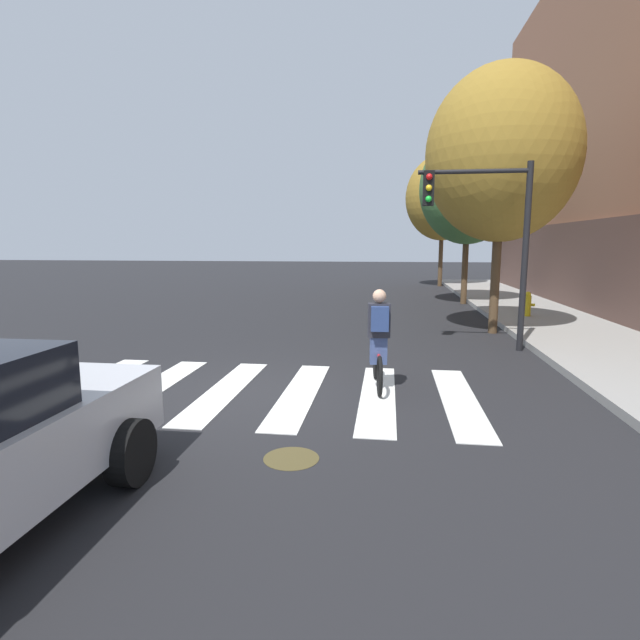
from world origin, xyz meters
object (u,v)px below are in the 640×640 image
(street_tree_near, at_px, (502,155))
(street_tree_far, at_px, (443,198))
(manhole_cover, at_px, (291,458))
(cyclist, at_px, (378,340))
(traffic_light_near, at_px, (488,224))
(street_tree_mid, at_px, (468,188))
(fire_hydrant, at_px, (528,304))

(street_tree_near, xyz_separation_m, street_tree_far, (0.09, 15.33, 0.26))
(manhole_cover, relative_size, street_tree_near, 0.09)
(cyclist, bearing_deg, street_tree_near, 62.48)
(cyclist, height_order, street_tree_far, street_tree_far)
(manhole_cover, bearing_deg, traffic_light_near, 63.13)
(manhole_cover, bearing_deg, street_tree_far, 80.51)
(cyclist, relative_size, street_tree_near, 0.24)
(street_tree_mid, relative_size, street_tree_far, 0.92)
(street_tree_near, height_order, street_tree_mid, street_tree_near)
(cyclist, xyz_separation_m, traffic_light_near, (2.32, 3.50, 2.02))
(manhole_cover, relative_size, cyclist, 0.37)
(traffic_light_near, height_order, street_tree_near, street_tree_near)
(fire_hydrant, relative_size, street_tree_near, 0.11)
(street_tree_far, bearing_deg, traffic_light_near, -92.51)
(cyclist, height_order, fire_hydrant, cyclist)
(traffic_light_near, xyz_separation_m, street_tree_far, (0.77, 17.60, 2.12))
(manhole_cover, height_order, street_tree_near, street_tree_near)
(manhole_cover, bearing_deg, fire_hydrant, 63.82)
(street_tree_mid, height_order, street_tree_far, street_tree_far)
(street_tree_mid, bearing_deg, street_tree_near, -91.63)
(street_tree_mid, bearing_deg, manhole_cover, -104.92)
(traffic_light_near, distance_m, street_tree_mid, 9.25)
(street_tree_near, bearing_deg, traffic_light_near, -106.72)
(cyclist, xyz_separation_m, street_tree_near, (3.01, 5.77, 3.87))
(manhole_cover, height_order, traffic_light_near, traffic_light_near)
(cyclist, bearing_deg, manhole_cover, -107.56)
(fire_hydrant, distance_m, street_tree_mid, 6.09)
(street_tree_near, bearing_deg, cyclist, -117.52)
(fire_hydrant, height_order, street_tree_mid, street_tree_mid)
(street_tree_far, bearing_deg, cyclist, -98.35)
(cyclist, distance_m, street_tree_near, 7.57)
(traffic_light_near, bearing_deg, street_tree_near, 73.28)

